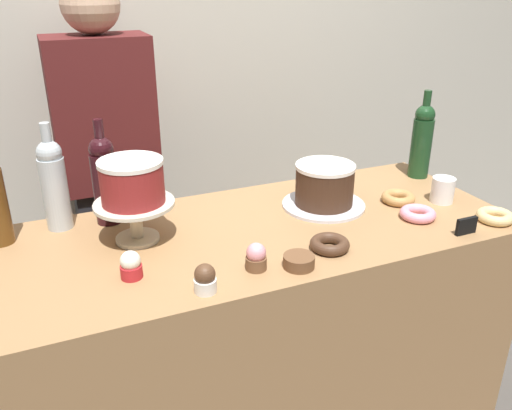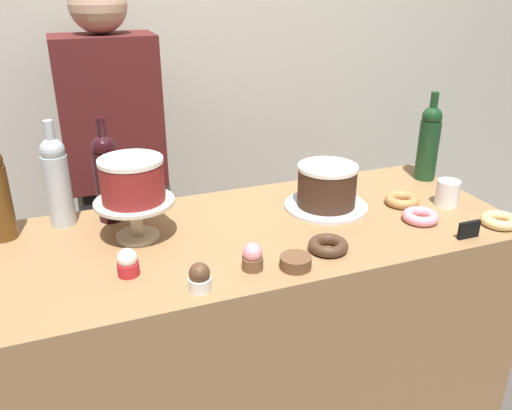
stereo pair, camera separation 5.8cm
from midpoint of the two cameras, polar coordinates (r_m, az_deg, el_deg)
back_wall at (r=2.31m, az=-7.56°, el=16.20°), size 6.00×0.05×2.60m
display_counter at (r=1.84m, az=0.93°, el=-15.09°), size 1.59×0.65×0.89m
cake_stand_pedestal at (r=1.54m, az=-11.82°, el=-0.78°), size 0.23×0.23×0.12m
white_layer_cake at (r=1.51m, az=-12.14°, el=2.68°), size 0.18×0.18×0.12m
silver_serving_platter at (r=1.76m, az=8.45°, el=-0.10°), size 0.27×0.27×0.01m
chocolate_round_cake at (r=1.73m, az=8.59°, el=2.11°), size 0.19×0.19×0.14m
wine_bottle_dark_red at (r=1.66m, az=-14.80°, el=3.02°), size 0.08×0.08×0.33m
wine_bottle_clear at (r=1.67m, az=-19.72°, el=2.54°), size 0.08×0.08×0.33m
wine_bottle_green at (r=2.06m, az=18.88°, el=6.50°), size 0.08×0.08×0.33m
cupcake_strawberry at (r=1.38m, az=0.83°, el=-5.65°), size 0.06×0.06×0.07m
cupcake_vanilla at (r=1.38m, az=-12.49°, el=-6.11°), size 0.06×0.06×0.07m
cupcake_chocolate at (r=1.29m, az=-4.81°, el=-7.84°), size 0.06×0.06×0.07m
donut_chocolate at (r=1.49m, az=8.88°, el=-4.34°), size 0.11×0.11×0.03m
donut_maple at (r=1.83m, az=16.36°, el=0.47°), size 0.11×0.11×0.03m
donut_glazed at (r=1.79m, az=25.61°, el=-1.52°), size 0.11×0.11×0.03m
donut_pink at (r=1.73m, az=18.22°, el=-1.19°), size 0.11×0.11×0.03m
cookie_stack at (r=1.40m, az=5.47°, el=-6.16°), size 0.08×0.08×0.03m
price_sign_chalkboard at (r=1.67m, az=22.87°, el=-2.48°), size 0.07×0.01×0.05m
coffee_cup_ceramic at (r=1.87m, az=20.77°, el=1.23°), size 0.08×0.08×0.08m
barista_figure at (r=2.13m, az=-13.88°, el=2.18°), size 0.36×0.22×1.60m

